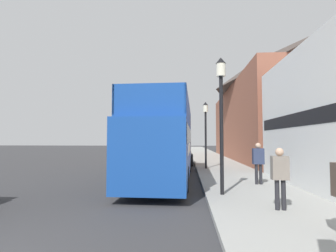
% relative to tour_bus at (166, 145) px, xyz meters
% --- Properties ---
extents(ground_plane, '(144.00, 144.00, 0.00)m').
position_rel_tour_bus_xyz_m(ground_plane, '(-2.86, 10.84, -1.75)').
color(ground_plane, '#333335').
extents(sidewalk, '(3.70, 108.00, 0.14)m').
position_rel_tour_bus_xyz_m(sidewalk, '(3.56, 7.84, -1.68)').
color(sidewalk, '#999993').
rests_on(sidewalk, ground_plane).
extents(brick_terrace_rear, '(6.00, 22.94, 10.39)m').
position_rel_tour_bus_xyz_m(brick_terrace_rear, '(8.41, 14.28, 3.44)').
color(brick_terrace_rear, '#935642').
rests_on(brick_terrace_rear, ground_plane).
extents(tour_bus, '(2.74, 11.04, 3.82)m').
position_rel_tour_bus_xyz_m(tour_bus, '(0.00, 0.00, 0.00)').
color(tour_bus, '#19479E').
rests_on(tour_bus, ground_plane).
extents(parked_car_ahead_of_bus, '(1.91, 4.18, 1.47)m').
position_rel_tour_bus_xyz_m(parked_car_ahead_of_bus, '(0.58, 7.99, -1.06)').
color(parked_car_ahead_of_bus, black).
rests_on(parked_car_ahead_of_bus, ground_plane).
extents(pedestrian_second, '(0.43, 0.24, 1.64)m').
position_rel_tour_bus_xyz_m(pedestrian_second, '(3.55, -6.19, -0.62)').
color(pedestrian_second, '#232328').
rests_on(pedestrian_second, sidewalk).
extents(pedestrian_third, '(0.46, 0.25, 1.74)m').
position_rel_tour_bus_xyz_m(pedestrian_third, '(4.08, -2.08, -0.57)').
color(pedestrian_third, '#232328').
rests_on(pedestrian_third, sidewalk).
extents(lamp_post_nearest, '(0.35, 0.35, 4.75)m').
position_rel_tour_bus_xyz_m(lamp_post_nearest, '(2.27, -4.29, 1.66)').
color(lamp_post_nearest, black).
rests_on(lamp_post_nearest, sidewalk).
extents(lamp_post_second, '(0.35, 0.35, 4.39)m').
position_rel_tour_bus_xyz_m(lamp_post_second, '(2.32, 3.98, 1.44)').
color(lamp_post_second, black).
rests_on(lamp_post_second, sidewalk).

